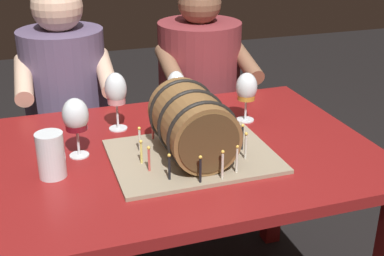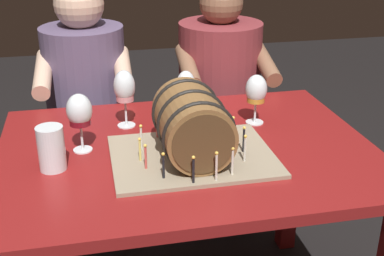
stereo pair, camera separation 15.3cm
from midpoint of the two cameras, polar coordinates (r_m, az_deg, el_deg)
dining_table at (r=1.69m, az=2.10°, el=-5.80°), size 1.19×0.89×0.73m
barrel_cake at (r=1.53m, az=2.86°, el=-0.12°), size 0.49×0.38×0.22m
wine_glass_white at (r=1.81m, az=1.73°, el=4.38°), size 0.07×0.07×0.18m
wine_glass_amber at (r=1.80m, az=9.61°, el=4.01°), size 0.08×0.08×0.18m
wine_glass_red at (r=1.59m, az=-9.80°, el=1.66°), size 0.08×0.08×0.19m
wine_glass_rose at (r=1.75m, az=-5.08°, el=4.33°), size 0.07×0.07×0.20m
beer_pint at (r=1.51m, az=-12.68°, el=-2.40°), size 0.08×0.08×0.13m
person_seated_left at (r=2.34m, az=-9.63°, el=0.85°), size 0.40×0.48×1.18m
person_seated_right at (r=2.44m, az=4.83°, el=1.98°), size 0.42×0.50×1.15m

